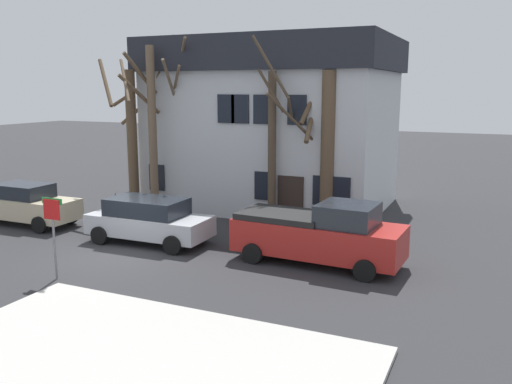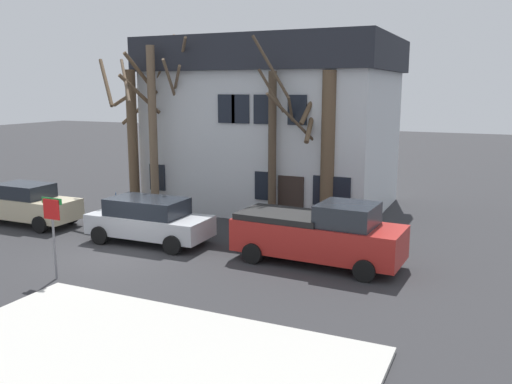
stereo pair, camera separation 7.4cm
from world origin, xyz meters
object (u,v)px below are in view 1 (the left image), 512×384
object	(u,v)px
car_silver_wagon	(149,220)
car_beige_sedan	(25,204)
tree_bare_near	(132,132)
tree_bare_far	(274,141)
tree_bare_end	(327,146)
street_sign_pole	(53,222)
bicycle_leaning	(120,207)
tree_bare_mid	(154,122)
pickup_truck_red	(319,233)
building_main	(275,123)

from	to	relation	value
car_silver_wagon	car_beige_sedan	bearing A→B (deg)	178.56
car_beige_sedan	car_silver_wagon	distance (m)	6.39
tree_bare_near	tree_bare_far	world-z (taller)	tree_bare_far
tree_bare_end	street_sign_pole	size ratio (longest dim) A/B	2.58
tree_bare_end	car_silver_wagon	world-z (taller)	tree_bare_end
car_beige_sedan	bicycle_leaning	world-z (taller)	car_beige_sedan
car_beige_sedan	bicycle_leaning	size ratio (longest dim) A/B	2.79
street_sign_pole	bicycle_leaning	size ratio (longest dim) A/B	1.45
tree_bare_far	street_sign_pole	size ratio (longest dim) A/B	3.08
tree_bare_end	car_beige_sedan	xyz separation A→B (m)	(-11.74, -4.45, -2.54)
tree_bare_mid	pickup_truck_red	distance (m)	10.05
building_main	car_silver_wagon	world-z (taller)	building_main
tree_bare_end	pickup_truck_red	size ratio (longest dim) A/B	1.15
tree_bare_far	tree_bare_mid	bearing A→B (deg)	-177.07
car_silver_wagon	bicycle_leaning	world-z (taller)	car_silver_wagon
tree_bare_end	tree_bare_near	bearing A→B (deg)	-176.35
building_main	pickup_truck_red	bearing A→B (deg)	-58.61
tree_bare_mid	tree_bare_far	world-z (taller)	tree_bare_mid
tree_bare_mid	bicycle_leaning	world-z (taller)	tree_bare_mid
car_silver_wagon	pickup_truck_red	distance (m)	6.50
tree_bare_mid	pickup_truck_red	size ratio (longest dim) A/B	1.42
tree_bare_near	tree_bare_mid	bearing A→B (deg)	-6.04
building_main	bicycle_leaning	distance (m)	8.32
tree_bare_mid	car_beige_sedan	distance (m)	6.46
bicycle_leaning	tree_bare_mid	bearing A→B (deg)	25.23
tree_bare_far	building_main	bearing A→B (deg)	112.00
building_main	tree_bare_far	bearing A→B (deg)	-68.00
tree_bare_near	car_silver_wagon	bearing A→B (deg)	-47.84
car_beige_sedan	street_sign_pole	world-z (taller)	street_sign_pole
building_main	tree_bare_near	xyz separation A→B (m)	(-5.27, -4.22, -0.33)
tree_bare_mid	tree_bare_end	world-z (taller)	tree_bare_mid
tree_bare_near	tree_bare_end	size ratio (longest dim) A/B	1.12
pickup_truck_red	building_main	bearing A→B (deg)	121.39
tree_bare_far	car_silver_wagon	size ratio (longest dim) A/B	1.66
tree_bare_end	bicycle_leaning	distance (m)	9.81
tree_bare_far	pickup_truck_red	size ratio (longest dim) A/B	1.37
tree_bare_far	bicycle_leaning	size ratio (longest dim) A/B	4.45
tree_bare_end	pickup_truck_red	xyz separation A→B (m)	(1.14, -4.35, -2.40)
tree_bare_far	car_silver_wagon	world-z (taller)	tree_bare_far
tree_bare_mid	bicycle_leaning	size ratio (longest dim) A/B	4.62
car_beige_sedan	pickup_truck_red	distance (m)	12.88
building_main	tree_bare_near	size ratio (longest dim) A/B	1.54
tree_bare_end	street_sign_pole	bearing A→B (deg)	-121.83
tree_bare_near	car_silver_wagon	size ratio (longest dim) A/B	1.56
tree_bare_end	tree_bare_mid	bearing A→B (deg)	-174.66
tree_bare_mid	car_beige_sedan	bearing A→B (deg)	-137.55
building_main	tree_bare_far	world-z (taller)	building_main
building_main	tree_bare_mid	size ratio (longest dim) A/B	1.40
tree_bare_near	bicycle_leaning	size ratio (longest dim) A/B	4.18
car_silver_wagon	pickup_truck_red	xyz separation A→B (m)	(6.49, 0.25, 0.13)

